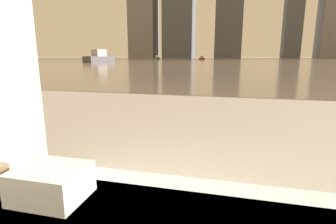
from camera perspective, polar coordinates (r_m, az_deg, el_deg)
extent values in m
cube|color=silver|center=(1.10, -23.90, -15.84)|extent=(0.25, 0.20, 0.04)
cube|color=silver|center=(1.08, -24.08, -13.95)|extent=(0.25, 0.20, 0.04)
cube|color=silver|center=(1.06, -24.27, -12.01)|extent=(0.25, 0.20, 0.04)
cube|color=gray|center=(61.99, 13.83, 10.89)|extent=(180.00, 110.00, 0.01)
cube|color=maroon|center=(68.86, 7.37, 11.43)|extent=(1.72, 2.72, 0.45)
cube|color=#B2A893|center=(68.85, 7.38, 11.83)|extent=(0.94, 1.13, 0.51)
cube|color=#4C4C51|center=(43.62, -14.71, 11.05)|extent=(3.23, 5.57, 0.92)
cube|color=silver|center=(43.62, -14.78, 12.35)|extent=(1.82, 2.27, 1.06)
cube|color=#335647|center=(71.73, -2.38, 11.58)|extent=(2.19, 3.15, 0.52)
cube|color=silver|center=(71.72, -2.39, 12.03)|extent=(1.15, 1.33, 0.60)
cube|color=slate|center=(125.97, -5.38, 19.85)|extent=(11.75, 9.86, 35.80)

